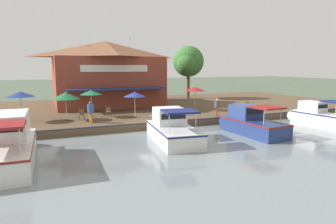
% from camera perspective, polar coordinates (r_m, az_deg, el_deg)
% --- Properties ---
extents(ground_plane, '(220.00, 220.00, 0.00)m').
position_cam_1_polar(ground_plane, '(24.48, -2.20, -3.53)').
color(ground_plane, '#4C5B47').
extents(quay_deck, '(22.00, 56.00, 0.60)m').
position_cam_1_polar(quay_deck, '(34.79, -8.59, 0.50)').
color(quay_deck, brown).
rests_on(quay_deck, ground).
extents(quay_edge_fender, '(0.20, 50.40, 0.10)m').
position_cam_1_polar(quay_edge_fender, '(24.44, -2.29, -1.99)').
color(quay_edge_fender, '#2D2D33').
rests_on(quay_edge_fender, quay_deck).
extents(waterfront_restaurant, '(11.68, 12.41, 8.08)m').
position_cam_1_polar(waterfront_restaurant, '(36.84, -11.69, 7.32)').
color(waterfront_restaurant, brown).
rests_on(waterfront_restaurant, quay_deck).
extents(patio_umbrella_mid_patio_left, '(2.26, 2.26, 2.56)m').
position_cam_1_polar(patio_umbrella_mid_patio_left, '(27.54, -26.32, 3.05)').
color(patio_umbrella_mid_patio_left, '#B7B7B7').
rests_on(patio_umbrella_mid_patio_left, quay_deck).
extents(patio_umbrella_near_quay_edge, '(1.92, 1.92, 2.48)m').
position_cam_1_polar(patio_umbrella_near_quay_edge, '(27.90, -14.46, 3.60)').
color(patio_umbrella_near_quay_edge, '#B7B7B7').
rests_on(patio_umbrella_near_quay_edge, quay_deck).
extents(patio_umbrella_back_row, '(1.98, 1.98, 2.35)m').
position_cam_1_polar(patio_umbrella_back_row, '(26.94, -6.36, 3.35)').
color(patio_umbrella_back_row, '#B7B7B7').
rests_on(patio_umbrella_back_row, quay_deck).
extents(patio_umbrella_far_corner, '(2.30, 2.30, 2.45)m').
position_cam_1_polar(patio_umbrella_far_corner, '(26.82, -18.92, 2.96)').
color(patio_umbrella_far_corner, '#B7B7B7').
rests_on(patio_umbrella_far_corner, quay_deck).
extents(patio_umbrella_mid_patio_right, '(2.06, 2.06, 2.53)m').
position_cam_1_polar(patio_umbrella_mid_patio_right, '(31.45, 5.15, 4.43)').
color(patio_umbrella_mid_patio_right, '#B7B7B7').
rests_on(patio_umbrella_mid_patio_right, quay_deck).
extents(cafe_chair_facing_river, '(0.59, 0.59, 0.85)m').
position_cam_1_polar(cafe_chair_facing_river, '(32.70, 14.79, 1.17)').
color(cafe_chair_facing_river, brown).
rests_on(cafe_chair_facing_river, quay_deck).
extents(cafe_chair_mid_patio, '(0.48, 0.48, 0.85)m').
position_cam_1_polar(cafe_chair_mid_patio, '(28.28, -11.29, 0.17)').
color(cafe_chair_mid_patio, brown).
rests_on(cafe_chair_mid_patio, quay_deck).
extents(cafe_chair_under_first_umbrella, '(0.45, 0.45, 0.85)m').
position_cam_1_polar(cafe_chair_under_first_umbrella, '(28.36, 1.59, 0.36)').
color(cafe_chair_under_first_umbrella, brown).
rests_on(cafe_chair_under_first_umbrella, quay_deck).
extents(cafe_chair_far_corner_seat, '(0.44, 0.44, 0.85)m').
position_cam_1_polar(cafe_chair_far_corner_seat, '(27.17, -16.16, -0.34)').
color(cafe_chair_far_corner_seat, brown).
rests_on(cafe_chair_far_corner_seat, quay_deck).
extents(person_at_quay_edge, '(0.46, 0.46, 1.64)m').
position_cam_1_polar(person_at_quay_edge, '(28.05, 9.31, 1.28)').
color(person_at_quay_edge, '#B23338').
rests_on(person_at_quay_edge, quay_deck).
extents(person_mid_patio, '(0.51, 0.51, 1.79)m').
position_cam_1_polar(person_mid_patio, '(25.04, -14.52, 0.51)').
color(person_mid_patio, orange).
rests_on(person_mid_patio, quay_deck).
extents(motorboat_far_downstream, '(7.08, 3.21, 2.35)m').
position_cam_1_polar(motorboat_far_downstream, '(21.04, 0.49, -3.15)').
color(motorboat_far_downstream, white).
rests_on(motorboat_far_downstream, river_water).
extents(motorboat_outer_channel, '(5.78, 2.31, 2.32)m').
position_cam_1_polar(motorboat_outer_channel, '(28.83, 26.16, -0.77)').
color(motorboat_outer_channel, white).
rests_on(motorboat_outer_channel, river_water).
extents(motorboat_mid_row, '(8.20, 2.98, 2.57)m').
position_cam_1_polar(motorboat_mid_row, '(18.45, -28.53, -5.32)').
color(motorboat_mid_row, white).
rests_on(motorboat_mid_row, river_water).
extents(motorboat_distant_upstream, '(6.54, 2.46, 2.28)m').
position_cam_1_polar(motorboat_distant_upstream, '(23.90, 14.94, -1.99)').
color(motorboat_distant_upstream, navy).
rests_on(motorboat_distant_upstream, river_water).
extents(mooring_post, '(0.22, 0.22, 0.78)m').
position_cam_1_polar(mooring_post, '(28.77, 14.01, 0.07)').
color(mooring_post, '#473323').
rests_on(mooring_post, quay_deck).
extents(tree_upstream_bank, '(4.62, 4.40, 7.51)m').
position_cam_1_polar(tree_upstream_bank, '(43.19, 3.83, 9.42)').
color(tree_upstream_bank, brown).
rests_on(tree_upstream_bank, quay_deck).
extents(tree_downstream_bank, '(4.89, 4.66, 6.62)m').
position_cam_1_polar(tree_downstream_bank, '(39.74, -16.21, 7.72)').
color(tree_downstream_bank, brown).
rests_on(tree_downstream_bank, quay_deck).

